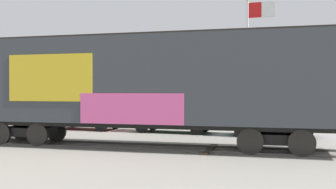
% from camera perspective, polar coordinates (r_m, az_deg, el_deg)
% --- Properties ---
extents(ground_plane, '(260.00, 260.00, 0.00)m').
position_cam_1_polar(ground_plane, '(16.28, -7.91, -7.27)').
color(ground_plane, gray).
extents(track, '(60.02, 3.38, 0.08)m').
position_cam_1_polar(track, '(16.85, -12.51, -6.87)').
color(track, '#4C4742').
rests_on(track, ground_plane).
extents(freight_car, '(15.86, 3.15, 4.47)m').
position_cam_1_polar(freight_car, '(15.65, -3.68, 1.75)').
color(freight_car, '#33383D').
rests_on(freight_car, ground_plane).
extents(flagpole, '(1.72, 0.21, 7.92)m').
position_cam_1_polar(flagpole, '(25.59, 12.08, 7.42)').
color(flagpole, silver).
rests_on(flagpole, ground_plane).
extents(hillside, '(158.13, 33.86, 13.13)m').
position_cam_1_polar(hillside, '(89.34, 11.90, 1.81)').
color(hillside, silver).
rests_on(hillside, ground_plane).
extents(parked_car_red, '(4.28, 2.14, 1.55)m').
position_cam_1_polar(parked_car_red, '(23.42, -11.56, -2.97)').
color(parked_car_red, '#B21E1E').
rests_on(parked_car_red, ground_plane).
extents(parked_car_green, '(4.47, 2.06, 1.74)m').
position_cam_1_polar(parked_car_green, '(21.28, 0.76, -3.03)').
color(parked_car_green, '#1E5933').
rests_on(parked_car_green, ground_plane).
extents(parked_car_blue, '(4.35, 2.03, 1.77)m').
position_cam_1_polar(parked_car_blue, '(20.24, 14.47, -3.22)').
color(parked_car_blue, navy).
rests_on(parked_car_blue, ground_plane).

